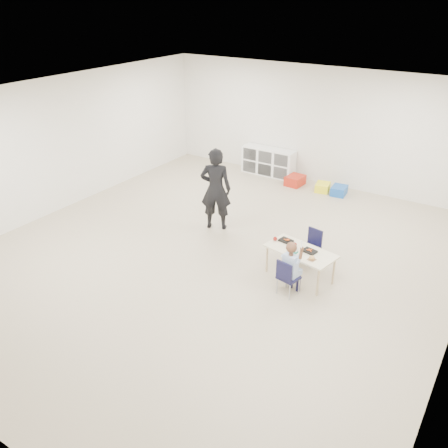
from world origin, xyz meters
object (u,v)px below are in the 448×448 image
Objects in this scene: table at (300,264)px; adult at (216,189)px; chair_near at (289,277)px; child at (289,267)px; cubby_shelf at (268,161)px.

table is 2.42m from adult.
adult is (-2.26, 1.33, 0.52)m from chair_near.
chair_near is at bearing -73.50° from table.
table is 0.58m from child.
chair_near reaches higher than table.
chair_near is 2.67m from adult.
child is 0.71× the size of cubby_shelf.
table is at bearing 135.41° from adult.
cubby_shelf is 3.37m from adult.
adult is at bearing -80.20° from cubby_shelf.
chair_near is 0.63× the size of child.
table is at bearing 106.50° from child.
cubby_shelf is at bearing 132.53° from child.
cubby_shelf is (-2.83, 4.61, -0.15)m from child.
table is 4.94m from cubby_shelf.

